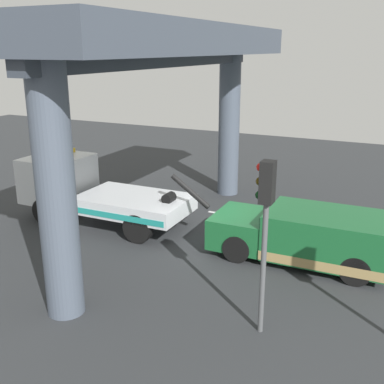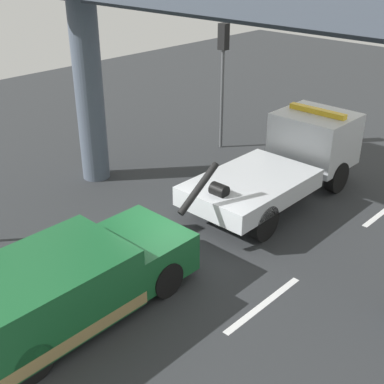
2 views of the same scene
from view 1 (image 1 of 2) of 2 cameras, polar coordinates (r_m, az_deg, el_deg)
name	(u,v)px [view 1 (image 1 of 2)]	position (r m, az deg, el deg)	size (l,w,h in m)	color
ground_plane	(211,244)	(15.50, 2.37, -6.38)	(60.00, 40.00, 0.10)	#2D3033
lane_stripe_mid	(240,216)	(17.87, 5.88, -3.00)	(2.60, 0.16, 0.01)	silver
lane_stripe_east	(110,196)	(20.54, -10.05, -0.46)	(2.60, 0.16, 0.01)	silver
tow_truck_white	(89,189)	(17.45, -12.54, 0.32)	(7.26, 2.46, 2.46)	silver
towed_van_green	(307,236)	(14.35, 13.94, -5.32)	(5.22, 2.26, 1.58)	#195B2D
overpass_structure	(168,61)	(14.87, -2.99, 15.79)	(3.60, 12.77, 6.88)	#4C5666
traffic_light_far	(265,210)	(9.85, 8.98, -2.25)	(0.39, 0.32, 3.98)	#515456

